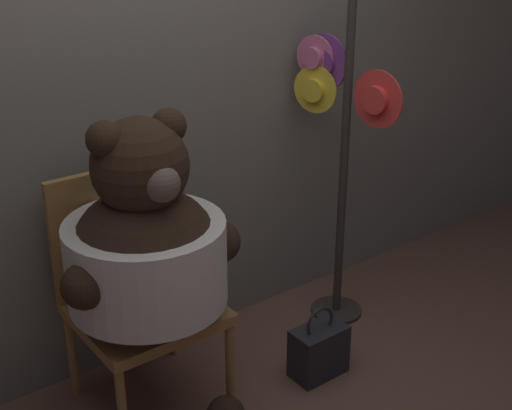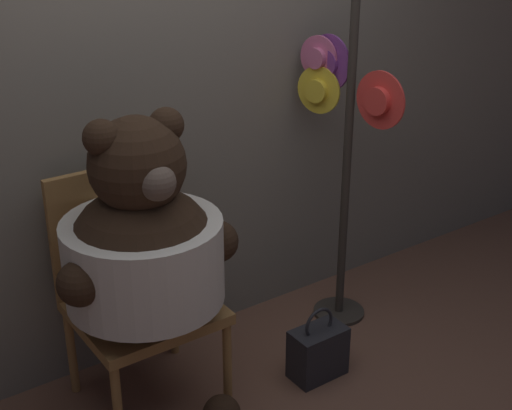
{
  "view_description": "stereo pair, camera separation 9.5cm",
  "coord_description": "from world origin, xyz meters",
  "px_view_note": "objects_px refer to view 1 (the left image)",
  "views": [
    {
      "loc": [
        -1.57,
        -2.13,
        2.15
      ],
      "look_at": [
        0.22,
        0.25,
        0.83
      ],
      "focal_mm": 50.0,
      "sensor_mm": 36.0,
      "label": 1
    },
    {
      "loc": [
        -1.49,
        -2.19,
        2.15
      ],
      "look_at": [
        0.22,
        0.25,
        0.83
      ],
      "focal_mm": 50.0,
      "sensor_mm": 36.0,
      "label": 2
    }
  ],
  "objects_px": {
    "teddy_bear": "(147,253)",
    "handbag_on_ground": "(319,350)",
    "chair": "(134,285)",
    "hat_display_rack": "(342,133)"
  },
  "relations": [
    {
      "from": "teddy_bear",
      "to": "handbag_on_ground",
      "type": "xyz_separation_m",
      "value": [
        0.76,
        -0.22,
        -0.67
      ]
    },
    {
      "from": "chair",
      "to": "handbag_on_ground",
      "type": "distance_m",
      "value": 0.95
    },
    {
      "from": "chair",
      "to": "hat_display_rack",
      "type": "bearing_deg",
      "value": -1.87
    },
    {
      "from": "chair",
      "to": "hat_display_rack",
      "type": "xyz_separation_m",
      "value": [
        1.18,
        -0.04,
        0.48
      ]
    },
    {
      "from": "hat_display_rack",
      "to": "handbag_on_ground",
      "type": "xyz_separation_m",
      "value": [
        -0.45,
        -0.38,
        -0.91
      ]
    },
    {
      "from": "chair",
      "to": "hat_display_rack",
      "type": "height_order",
      "value": "hat_display_rack"
    },
    {
      "from": "handbag_on_ground",
      "to": "hat_display_rack",
      "type": "bearing_deg",
      "value": 40.14
    },
    {
      "from": "chair",
      "to": "teddy_bear",
      "type": "distance_m",
      "value": 0.31
    },
    {
      "from": "teddy_bear",
      "to": "handbag_on_ground",
      "type": "bearing_deg",
      "value": -16.2
    },
    {
      "from": "chair",
      "to": "teddy_bear",
      "type": "height_order",
      "value": "teddy_bear"
    }
  ]
}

